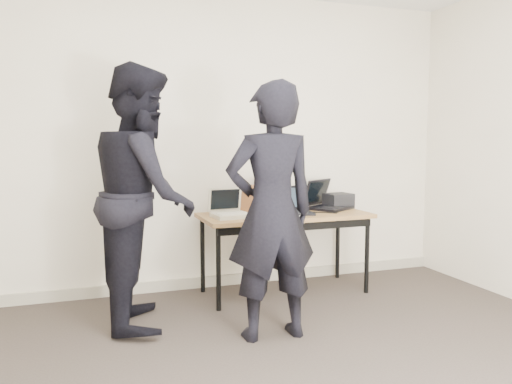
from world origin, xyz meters
name	(u,v)px	position (x,y,z in m)	size (l,w,h in m)	color
room	(341,145)	(0.00, 0.00, 1.35)	(4.60, 4.60, 2.80)	#3A322C
desk	(285,220)	(0.46, 1.84, 0.66)	(1.51, 0.68, 0.72)	olive
laptop_beige	(230,211)	(-0.06, 1.82, 0.77)	(0.34, 0.33, 0.25)	#BAB295
laptop_center	(293,207)	(0.53, 1.83, 0.78)	(0.35, 0.34, 0.24)	black
laptop_right	(326,202)	(0.95, 2.01, 0.78)	(0.51, 0.51, 0.28)	black
leather_satchel	(258,197)	(0.28, 2.07, 0.85)	(0.38, 0.21, 0.25)	brown
tissue	(261,180)	(0.31, 2.07, 1.00)	(0.13, 0.10, 0.08)	white
equipment_box	(338,201)	(1.09, 2.03, 0.79)	(0.24, 0.21, 0.14)	black
power_brick	(269,216)	(0.24, 1.67, 0.73)	(0.08, 0.05, 0.03)	black
cables	(290,213)	(0.50, 1.84, 0.72)	(1.15, 0.41, 0.01)	black
person_typist	(271,212)	(-0.02, 0.93, 0.88)	(0.65, 0.42, 1.77)	black
person_observer	(144,196)	(-0.81, 1.53, 0.96)	(0.93, 0.73, 1.92)	black
baseboard	(225,280)	(0.00, 2.23, 0.05)	(4.50, 0.03, 0.10)	#ACA48E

